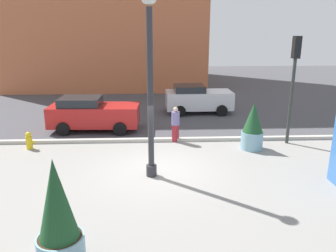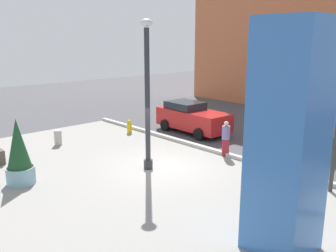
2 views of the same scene
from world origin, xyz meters
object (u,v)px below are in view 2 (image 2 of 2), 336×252
(lamp_post, at_px, (147,99))
(pedestrian_on_sidewalk, at_px, (226,137))
(art_pillar_blue, at_px, (288,140))
(car_passing_lane, at_px, (319,125))
(fire_hydrant, at_px, (129,127))
(potted_plant_near_right, at_px, (276,157))
(potted_plant_mid_plaza, at_px, (19,155))
(car_curb_west, at_px, (192,118))
(concrete_bollard, at_px, (58,138))

(lamp_post, bearing_deg, pedestrian_on_sidewalk, 73.38)
(art_pillar_blue, relative_size, pedestrian_on_sidewalk, 3.53)
(lamp_post, bearing_deg, car_passing_lane, 72.88)
(pedestrian_on_sidewalk, bearing_deg, fire_hydrant, -173.85)
(car_passing_lane, distance_m, pedestrian_on_sidewalk, 5.66)
(art_pillar_blue, distance_m, potted_plant_near_right, 4.86)
(potted_plant_mid_plaza, bearing_deg, fire_hydrant, 113.65)
(potted_plant_mid_plaza, bearing_deg, car_passing_lane, 70.58)
(potted_plant_near_right, height_order, pedestrian_on_sidewalk, potted_plant_near_right)
(art_pillar_blue, bearing_deg, car_passing_lane, 110.84)
(lamp_post, bearing_deg, potted_plant_mid_plaza, -113.94)
(fire_hydrant, bearing_deg, art_pillar_blue, -19.46)
(lamp_post, height_order, car_curb_west, lamp_post)
(potted_plant_near_right, xyz_separation_m, car_passing_lane, (-1.44, 6.49, -0.10))
(lamp_post, height_order, potted_plant_mid_plaza, lamp_post)
(potted_plant_mid_plaza, xyz_separation_m, fire_hydrant, (-3.19, 7.28, -0.73))
(lamp_post, relative_size, pedestrian_on_sidewalk, 3.66)
(potted_plant_mid_plaza, xyz_separation_m, pedestrian_on_sidewalk, (3.01, 7.95, -0.22))
(potted_plant_near_right, height_order, fire_hydrant, potted_plant_near_right)
(potted_plant_near_right, bearing_deg, lamp_post, -149.30)
(concrete_bollard, bearing_deg, potted_plant_near_right, 20.01)
(lamp_post, relative_size, fire_hydrant, 7.79)
(lamp_post, height_order, fire_hydrant, lamp_post)
(car_passing_lane, bearing_deg, potted_plant_near_right, -77.52)
(art_pillar_blue, distance_m, fire_hydrant, 12.74)
(pedestrian_on_sidewalk, bearing_deg, potted_plant_mid_plaza, -110.73)
(car_passing_lane, bearing_deg, lamp_post, -107.12)
(car_curb_west, bearing_deg, potted_plant_mid_plaza, -84.53)
(potted_plant_near_right, bearing_deg, potted_plant_mid_plaza, -131.83)
(art_pillar_blue, distance_m, car_curb_west, 11.90)
(lamp_post, distance_m, art_pillar_blue, 6.78)
(potted_plant_near_right, bearing_deg, concrete_bollard, -159.99)
(potted_plant_near_right, relative_size, pedestrian_on_sidewalk, 1.24)
(car_curb_west, bearing_deg, lamp_post, -62.60)
(potted_plant_mid_plaza, distance_m, pedestrian_on_sidewalk, 8.50)
(art_pillar_blue, height_order, car_curb_west, art_pillar_blue)
(art_pillar_blue, distance_m, pedestrian_on_sidewalk, 7.64)
(potted_plant_mid_plaza, bearing_deg, potted_plant_near_right, 48.17)
(art_pillar_blue, height_order, concrete_bollard, art_pillar_blue)
(art_pillar_blue, height_order, potted_plant_mid_plaza, art_pillar_blue)
(concrete_bollard, relative_size, car_curb_west, 0.17)
(fire_hydrant, distance_m, car_passing_lane, 9.97)
(lamp_post, distance_m, pedestrian_on_sidewalk, 4.22)
(lamp_post, distance_m, car_passing_lane, 9.61)
(potted_plant_near_right, distance_m, pedestrian_on_sidewalk, 3.32)
(art_pillar_blue, xyz_separation_m, pedestrian_on_sidewalk, (-5.59, 4.83, -1.93))
(car_curb_west, distance_m, car_passing_lane, 6.60)
(concrete_bollard, relative_size, car_passing_lane, 0.19)
(potted_plant_near_right, bearing_deg, art_pillar_blue, -56.71)
(art_pillar_blue, bearing_deg, potted_plant_near_right, 123.29)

